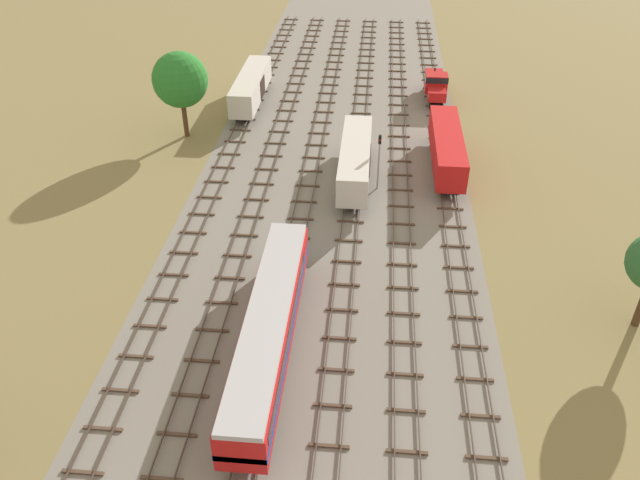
% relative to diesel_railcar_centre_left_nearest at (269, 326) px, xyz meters
% --- Properties ---
extents(ground_plane, '(480.00, 480.00, 0.00)m').
position_rel_diesel_railcar_centre_left_nearest_xyz_m(ground_plane, '(2.24, 17.47, -2.60)').
color(ground_plane, olive).
extents(ballast_bed, '(26.44, 176.00, 0.01)m').
position_rel_diesel_railcar_centre_left_nearest_xyz_m(ballast_bed, '(2.24, 17.47, -2.59)').
color(ballast_bed, gray).
rests_on(ballast_bed, ground).
extents(track_far_left, '(2.40, 126.00, 0.29)m').
position_rel_diesel_railcar_centre_left_nearest_xyz_m(track_far_left, '(-8.98, 18.47, -2.46)').
color(track_far_left, '#47382D').
rests_on(track_far_left, ground).
extents(track_left, '(2.40, 126.00, 0.29)m').
position_rel_diesel_railcar_centre_left_nearest_xyz_m(track_left, '(-4.49, 18.47, -2.46)').
color(track_left, '#47382D').
rests_on(track_left, ground).
extents(track_centre_left, '(2.40, 126.00, 0.29)m').
position_rel_diesel_railcar_centre_left_nearest_xyz_m(track_centre_left, '(0.00, 18.47, -2.46)').
color(track_centre_left, '#47382D').
rests_on(track_centre_left, ground).
extents(track_centre, '(2.40, 126.00, 0.29)m').
position_rel_diesel_railcar_centre_left_nearest_xyz_m(track_centre, '(4.49, 18.47, -2.46)').
color(track_centre, '#47382D').
rests_on(track_centre, ground).
extents(track_centre_right, '(2.40, 126.00, 0.29)m').
position_rel_diesel_railcar_centre_left_nearest_xyz_m(track_centre_right, '(8.98, 18.47, -2.46)').
color(track_centre_right, '#47382D').
rests_on(track_centre_right, ground).
extents(track_right, '(2.40, 126.00, 0.29)m').
position_rel_diesel_railcar_centre_left_nearest_xyz_m(track_right, '(13.47, 18.47, -2.46)').
color(track_right, '#47382D').
rests_on(track_right, ground).
extents(diesel_railcar_centre_left_nearest, '(2.96, 20.50, 3.80)m').
position_rel_diesel_railcar_centre_left_nearest_xyz_m(diesel_railcar_centre_left_nearest, '(0.00, 0.00, 0.00)').
color(diesel_railcar_centre_left_nearest, red).
rests_on(diesel_railcar_centre_left_nearest, ground).
extents(freight_boxcar_centre_near, '(2.87, 14.00, 3.60)m').
position_rel_diesel_railcar_centre_left_nearest_xyz_m(freight_boxcar_centre_near, '(4.50, 24.44, -0.15)').
color(freight_boxcar_centre_near, beige).
rests_on(freight_boxcar_centre_near, ground).
extents(freight_boxcar_right_mid, '(2.87, 14.00, 3.60)m').
position_rel_diesel_railcar_centre_left_nearest_xyz_m(freight_boxcar_right_mid, '(13.47, 27.90, -0.15)').
color(freight_boxcar_right_mid, red).
rests_on(freight_boxcar_right_mid, ground).
extents(freight_boxcar_far_left_midfar, '(2.87, 14.00, 3.60)m').
position_rel_diesel_railcar_centre_left_nearest_xyz_m(freight_boxcar_far_left_midfar, '(-8.97, 42.42, -0.15)').
color(freight_boxcar_far_left_midfar, beige).
rests_on(freight_boxcar_far_left_midfar, ground).
extents(shunter_loco_right_far, '(2.74, 8.46, 3.10)m').
position_rel_diesel_railcar_centre_left_nearest_xyz_m(shunter_loco_right_far, '(13.47, 46.37, -0.59)').
color(shunter_loco_right_far, red).
rests_on(shunter_loco_right_far, ground).
extents(signal_post_nearest, '(0.28, 0.47, 5.73)m').
position_rel_diesel_railcar_centre_left_nearest_xyz_m(signal_post_nearest, '(6.73, 23.18, 1.02)').
color(signal_post_nearest, gray).
rests_on(signal_post_nearest, ground).
extents(lineside_tree_1, '(5.93, 5.93, 9.45)m').
position_rel_diesel_railcar_centre_left_nearest_xyz_m(lineside_tree_1, '(-14.64, 33.09, 3.87)').
color(lineside_tree_1, '#4C331E').
rests_on(lineside_tree_1, ground).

